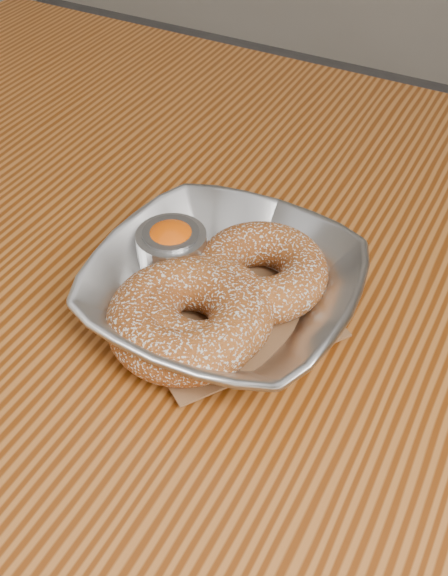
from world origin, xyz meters
The scene contains 7 objects.
table centered at (0.00, 0.00, 0.65)m, with size 1.20×0.80×0.75m.
serving_bowl centered at (0.02, -0.06, 0.78)m, with size 0.21×0.21×0.05m, color #B5B8BD.
parchment centered at (0.02, -0.06, 0.76)m, with size 0.14×0.14×0.00m, color olive.
donut_back centered at (0.03, -0.03, 0.78)m, with size 0.11×0.11×0.04m, color #93491B.
donut_front centered at (0.01, -0.10, 0.78)m, with size 0.12×0.12×0.04m, color #93491B.
donut_extra centered at (0.01, -0.09, 0.78)m, with size 0.11×0.11×0.04m, color #93491B.
ramekin centered at (-0.04, -0.04, 0.78)m, with size 0.06×0.06×0.05m.
Camera 1 is at (0.19, -0.39, 1.14)m, focal length 42.00 mm.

